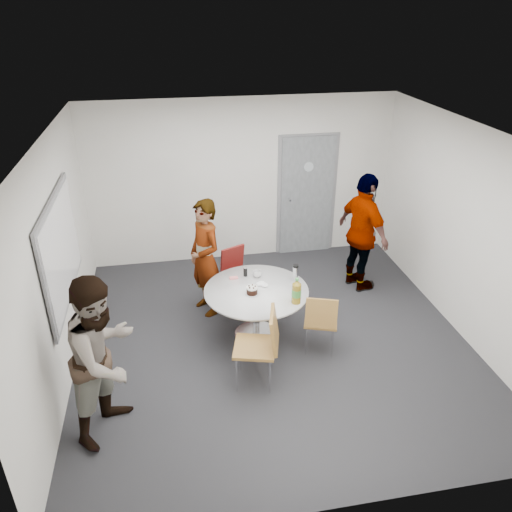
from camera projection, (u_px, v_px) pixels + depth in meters
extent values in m
plane|color=black|center=(273.00, 340.00, 6.59)|extent=(5.00, 5.00, 0.00)
plane|color=silver|center=(277.00, 136.00, 5.35)|extent=(5.00, 5.00, 0.00)
plane|color=silver|center=(242.00, 181.00, 8.15)|extent=(5.00, 0.00, 5.00)
plane|color=silver|center=(56.00, 266.00, 5.57)|extent=(0.00, 5.00, 5.00)
plane|color=silver|center=(466.00, 233.00, 6.37)|extent=(0.00, 5.00, 5.00)
plane|color=silver|center=(345.00, 393.00, 3.78)|extent=(5.00, 0.00, 5.00)
cube|color=slate|center=(307.00, 196.00, 8.45)|extent=(0.90, 0.05, 2.05)
cube|color=gray|center=(306.00, 196.00, 8.47)|extent=(1.02, 0.04, 2.12)
cylinder|color=#B2BFC6|center=(309.00, 167.00, 8.18)|extent=(0.16, 0.01, 0.16)
cylinder|color=silver|center=(289.00, 199.00, 8.35)|extent=(0.04, 0.14, 0.04)
cube|color=gray|center=(61.00, 250.00, 5.70)|extent=(0.03, 1.90, 1.25)
cube|color=white|center=(63.00, 250.00, 5.70)|extent=(0.01, 1.78, 1.13)
cylinder|color=silver|center=(256.00, 291.00, 6.38)|extent=(1.34, 1.34, 0.03)
cylinder|color=silver|center=(256.00, 313.00, 6.54)|extent=(0.09, 0.09, 0.65)
cylinder|color=silver|center=(256.00, 333.00, 6.69)|extent=(0.57, 0.57, 0.02)
cylinder|color=silver|center=(252.00, 294.00, 6.28)|extent=(0.18, 0.18, 0.01)
cylinder|color=black|center=(252.00, 291.00, 6.26)|extent=(0.14, 0.14, 0.07)
cylinder|color=white|center=(252.00, 288.00, 6.24)|extent=(0.14, 0.14, 0.02)
cylinder|color=olive|center=(296.00, 293.00, 6.04)|extent=(0.11, 0.11, 0.26)
cylinder|color=#429039|center=(296.00, 293.00, 6.04)|extent=(0.12, 0.12, 0.10)
cone|color=olive|center=(297.00, 282.00, 5.97)|extent=(0.11, 0.11, 0.05)
cylinder|color=#4CAA4F|center=(297.00, 279.00, 5.95)|extent=(0.04, 0.04, 0.03)
imported|color=white|center=(257.00, 274.00, 6.65)|extent=(0.16, 0.16, 0.09)
cylinder|color=black|center=(245.00, 272.00, 6.66)|extent=(0.05, 0.05, 0.12)
cylinder|color=silver|center=(295.00, 273.00, 6.56)|extent=(0.07, 0.07, 0.19)
cylinder|color=black|center=(296.00, 266.00, 6.50)|extent=(0.07, 0.07, 0.03)
cube|color=#FC7E7E|center=(234.00, 278.00, 6.62)|extent=(0.11, 0.06, 0.02)
ellipsoid|color=white|center=(262.00, 284.00, 6.46)|extent=(0.21, 0.21, 0.03)
cube|color=brown|center=(255.00, 347.00, 5.65)|extent=(0.56, 0.56, 0.04)
cube|color=brown|center=(274.00, 330.00, 5.52)|extent=(0.21, 0.45, 0.44)
cylinder|color=silver|center=(240.00, 353.00, 5.94)|extent=(0.02, 0.02, 0.49)
cylinder|color=silver|center=(237.00, 374.00, 5.61)|extent=(0.02, 0.02, 0.49)
cylinder|color=silver|center=(272.00, 355.00, 5.92)|extent=(0.02, 0.02, 0.49)
cylinder|color=silver|center=(270.00, 376.00, 5.59)|extent=(0.02, 0.02, 0.49)
cube|color=brown|center=(321.00, 320.00, 6.24)|extent=(0.51, 0.51, 0.03)
cube|color=brown|center=(321.00, 314.00, 5.97)|extent=(0.39, 0.21, 0.38)
cylinder|color=silver|center=(333.00, 328.00, 6.46)|extent=(0.02, 0.02, 0.43)
cylinder|color=silver|center=(308.00, 325.00, 6.51)|extent=(0.02, 0.02, 0.43)
cylinder|color=silver|center=(333.00, 343.00, 6.18)|extent=(0.02, 0.02, 0.43)
cylinder|color=silver|center=(306.00, 340.00, 6.22)|extent=(0.02, 0.02, 0.43)
cube|color=maroon|center=(240.00, 276.00, 7.23)|extent=(0.53, 0.53, 0.03)
cube|color=maroon|center=(232.00, 258.00, 7.27)|extent=(0.38, 0.23, 0.38)
cylinder|color=silver|center=(237.00, 297.00, 7.13)|extent=(0.02, 0.02, 0.43)
cylinder|color=silver|center=(255.00, 290.00, 7.29)|extent=(0.02, 0.02, 0.43)
cylinder|color=silver|center=(225.00, 287.00, 7.36)|extent=(0.02, 0.02, 0.43)
cylinder|color=silver|center=(243.00, 281.00, 7.53)|extent=(0.02, 0.02, 0.43)
imported|color=#A5C6EA|center=(205.00, 258.00, 6.84)|extent=(0.62, 0.73, 1.68)
imported|color=white|center=(104.00, 357.00, 4.87)|extent=(1.03, 1.09, 1.79)
imported|color=black|center=(363.00, 233.00, 7.39)|extent=(0.73, 1.15, 1.83)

